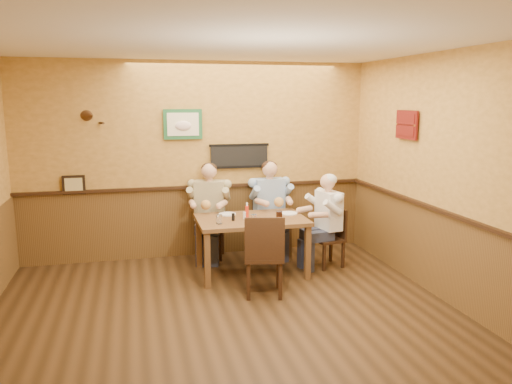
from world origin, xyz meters
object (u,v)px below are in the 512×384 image
hot_sauce_bottle (247,211)px  pepper_shaker (233,217)px  chair_back_left (210,228)px  chair_near_side (264,254)px  chair_right_end (328,238)px  diner_tan_shirt (210,216)px  chair_back_right (269,226)px  water_glass_left (219,219)px  salt_shaker (244,215)px  dining_table (251,225)px  water_glass_mid (254,219)px  cola_tumbler (279,215)px  diner_blue_polo (269,213)px  diner_white_elder (328,225)px

hot_sauce_bottle → pepper_shaker: 0.21m
chair_back_left → chair_near_side: size_ratio=0.89×
chair_right_end → diner_tan_shirt: (-1.50, 0.77, 0.22)m
chair_back_right → hot_sauce_bottle: hot_sauce_bottle is taller
water_glass_left → salt_shaker: 0.40m
chair_right_end → chair_near_side: size_ratio=0.83×
dining_table → hot_sauce_bottle: (-0.06, -0.01, 0.19)m
chair_near_side → hot_sauce_bottle: bearing=-74.4°
water_glass_mid → cola_tumbler: (0.36, 0.10, -0.00)m
diner_blue_polo → water_glass_mid: bearing=-118.3°
chair_right_end → diner_white_elder: bearing=0.0°
dining_table → chair_right_end: 1.11m
diner_tan_shirt → dining_table: bearing=-46.2°
water_glass_left → hot_sauce_bottle: 0.44m
diner_tan_shirt → chair_right_end: bearing=-11.3°
dining_table → cola_tumbler: 0.39m
hot_sauce_bottle → salt_shaker: 0.06m
chair_back_right → pepper_shaker: (-0.70, -0.81, 0.36)m
chair_back_right → pepper_shaker: 1.13m
chair_back_right → chair_right_end: size_ratio=1.09×
chair_near_side → diner_blue_polo: bearing=-95.0°
diner_white_elder → water_glass_mid: bearing=-86.2°
diner_white_elder → hot_sauce_bottle: size_ratio=6.15×
dining_table → pepper_shaker: pepper_shaker is taller
water_glass_left → cola_tumbler: (0.78, 0.04, -0.00)m
chair_back_left → diner_white_elder: diner_white_elder is taller
chair_near_side → diner_white_elder: 1.34m
dining_table → diner_white_elder: size_ratio=1.21×
chair_back_left → diner_blue_polo: diner_blue_polo is taller
chair_near_side → cola_tumbler: chair_near_side is taller
chair_back_right → diner_white_elder: diner_white_elder is taller
salt_shaker → chair_near_side: bearing=-84.0°
chair_back_left → chair_near_side: bearing=-59.6°
chair_back_right → chair_near_side: size_ratio=0.90×
chair_back_left → cola_tumbler: (0.75, -0.96, 0.37)m
dining_table → chair_back_left: (-0.42, 0.79, -0.22)m
dining_table → diner_white_elder: 1.08m
hot_sauce_bottle → chair_back_left: bearing=114.2°
diner_blue_polo → hot_sauce_bottle: size_ratio=6.68×
chair_near_side → chair_back_left: bearing=-62.7°
chair_near_side → cola_tumbler: (0.35, 0.56, 0.31)m
chair_near_side → water_glass_left: 0.75m
cola_tumbler → pepper_shaker: size_ratio=1.10×
diner_tan_shirt → diner_blue_polo: bearing=11.6°
cola_tumbler → chair_back_left: bearing=128.1°
pepper_shaker → salt_shaker: bearing=19.2°
water_glass_left → cola_tumbler: bearing=2.6°
diner_blue_polo → water_glass_left: (-0.90, -0.93, 0.18)m
chair_back_right → water_glass_left: bearing=-137.0°
water_glass_left → cola_tumbler: size_ratio=1.09×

